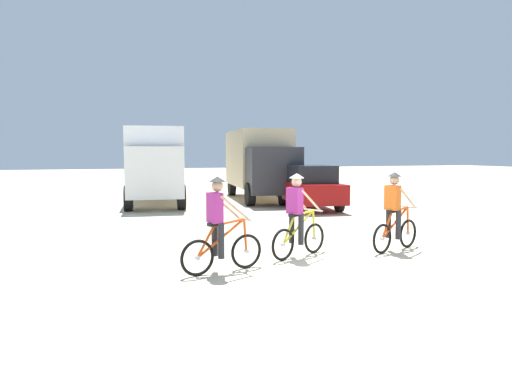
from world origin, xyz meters
TOP-DOWN VIEW (x-y plane):
  - ground_plane at (0.00, 0.00)m, footprint 120.00×120.00m
  - box_truck_avon_van at (-2.03, 12.69)m, footprint 3.07×6.96m
  - box_truck_tan_camper at (3.00, 12.79)m, footprint 3.13×6.98m
  - sedan_parked at (3.66, 8.56)m, footprint 2.26×4.38m
  - cyclist_orange_shirt at (-2.27, -0.05)m, footprint 1.69×0.61m
  - cyclist_cowboy_hat at (-0.37, 0.66)m, footprint 1.58×0.86m
  - cyclist_near_camera at (2.00, 0.53)m, footprint 1.63×0.77m

SIDE VIEW (x-z plane):
  - ground_plane at x=0.00m, z-range 0.00..0.00m
  - cyclist_orange_shirt at x=-2.27m, z-range -0.06..1.76m
  - cyclist_cowboy_hat at x=-0.37m, z-range -0.06..1.76m
  - cyclist_near_camera at x=2.00m, z-range -0.06..1.76m
  - sedan_parked at x=3.66m, z-range 0.00..1.76m
  - box_truck_avon_van at x=-2.03m, z-range 0.20..3.55m
  - box_truck_tan_camper at x=3.00m, z-range 0.20..3.55m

